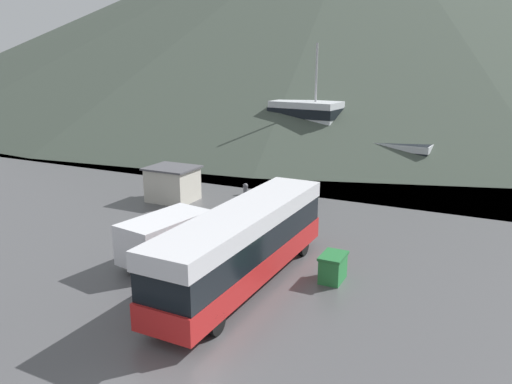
{
  "coord_description": "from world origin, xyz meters",
  "views": [
    {
      "loc": [
        8.16,
        -8.16,
        9.54
      ],
      "look_at": [
        -4.13,
        16.74,
        2.0
      ],
      "focal_mm": 35.0,
      "sensor_mm": 36.0,
      "label": 1
    }
  ],
  "objects_px": {
    "fishing_boat": "(320,137)",
    "delivery_van": "(175,235)",
    "storage_bin": "(333,267)",
    "dock_kiosk": "(173,184)",
    "tour_bus": "(244,242)"
  },
  "relations": [
    {
      "from": "tour_bus",
      "to": "fishing_boat",
      "type": "relative_size",
      "value": 0.56
    },
    {
      "from": "delivery_van",
      "to": "storage_bin",
      "type": "xyz_separation_m",
      "value": [
        7.7,
        0.95,
        -0.58
      ]
    },
    {
      "from": "tour_bus",
      "to": "delivery_van",
      "type": "xyz_separation_m",
      "value": [
        -4.34,
        0.98,
        -0.69
      ]
    },
    {
      "from": "delivery_van",
      "to": "storage_bin",
      "type": "distance_m",
      "value": 7.78
    },
    {
      "from": "storage_bin",
      "to": "dock_kiosk",
      "type": "xyz_separation_m",
      "value": [
        -13.76,
        7.4,
        0.56
      ]
    },
    {
      "from": "delivery_van",
      "to": "fishing_boat",
      "type": "relative_size",
      "value": 0.31
    },
    {
      "from": "delivery_van",
      "to": "fishing_boat",
      "type": "distance_m",
      "value": 27.44
    },
    {
      "from": "tour_bus",
      "to": "dock_kiosk",
      "type": "distance_m",
      "value": 13.98
    },
    {
      "from": "delivery_van",
      "to": "fishing_boat",
      "type": "bearing_deg",
      "value": 103.46
    },
    {
      "from": "fishing_boat",
      "to": "storage_bin",
      "type": "distance_m",
      "value": 28.2
    },
    {
      "from": "delivery_van",
      "to": "storage_bin",
      "type": "height_order",
      "value": "delivery_van"
    },
    {
      "from": "fishing_boat",
      "to": "delivery_van",
      "type": "bearing_deg",
      "value": 9.71
    },
    {
      "from": "storage_bin",
      "to": "fishing_boat",
      "type": "bearing_deg",
      "value": 110.46
    },
    {
      "from": "fishing_boat",
      "to": "dock_kiosk",
      "type": "height_order",
      "value": "fishing_boat"
    },
    {
      "from": "delivery_van",
      "to": "storage_bin",
      "type": "bearing_deg",
      "value": 16.0
    }
  ]
}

